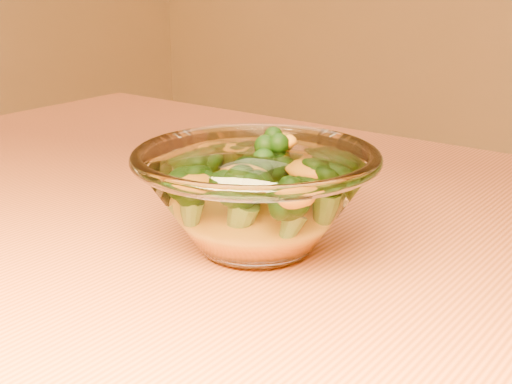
% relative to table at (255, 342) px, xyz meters
% --- Properties ---
extents(table, '(1.20, 0.80, 0.75)m').
position_rel_table_xyz_m(table, '(0.00, 0.00, 0.00)').
color(table, '#C16639').
rests_on(table, ground).
extents(glass_bowl, '(0.19, 0.19, 0.09)m').
position_rel_table_xyz_m(glass_bowl, '(0.02, -0.02, 0.14)').
color(glass_bowl, white).
rests_on(glass_bowl, table).
extents(cheese_sauce, '(0.11, 0.11, 0.03)m').
position_rel_table_xyz_m(cheese_sauce, '(0.02, -0.02, 0.13)').
color(cheese_sauce, orange).
rests_on(cheese_sauce, glass_bowl).
extents(broccoli_heap, '(0.13, 0.13, 0.07)m').
position_rel_table_xyz_m(broccoli_heap, '(0.02, -0.01, 0.15)').
color(broccoli_heap, black).
rests_on(broccoli_heap, cheese_sauce).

